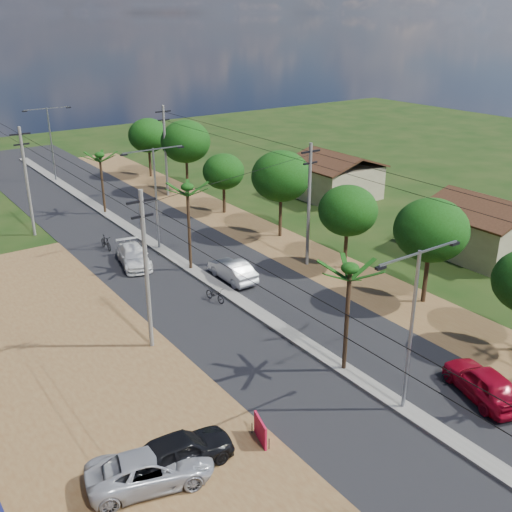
{
  "coord_description": "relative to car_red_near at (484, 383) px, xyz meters",
  "views": [
    {
      "loc": [
        -18.96,
        -14.99,
        17.18
      ],
      "look_at": [
        1.15,
        13.5,
        3.0
      ],
      "focal_mm": 42.0,
      "sensor_mm": 36.0,
      "label": 1
    }
  ],
  "objects": [
    {
      "name": "median",
      "position": [
        -3.84,
        19.54,
        -0.7
      ],
      "size": [
        1.0,
        90.0,
        0.18
      ],
      "primitive_type": "cube",
      "color": "#605E56",
      "rests_on": "ground"
    },
    {
      "name": "streetlight_near",
      "position": [
        -3.84,
        1.54,
        3.99
      ],
      "size": [
        5.1,
        0.18,
        8.0
      ],
      "color": "gray",
      "rests_on": "ground"
    },
    {
      "name": "dirt_lot_west",
      "position": [
        -18.84,
        9.54,
        -0.77
      ],
      "size": [
        18.0,
        46.0,
        0.04
      ],
      "primitive_type": "cube",
      "color": "brown",
      "rests_on": "ground"
    },
    {
      "name": "road",
      "position": [
        -3.84,
        16.54,
        -0.77
      ],
      "size": [
        12.0,
        110.0,
        0.04
      ],
      "primitive_type": "cube",
      "color": "black",
      "rests_on": "ground"
    },
    {
      "name": "tree_east_c",
      "position": [
        5.86,
        8.54,
        4.07
      ],
      "size": [
        4.6,
        4.6,
        6.83
      ],
      "color": "black",
      "rests_on": "ground"
    },
    {
      "name": "car_red_near",
      "position": [
        0.0,
        0.0,
        0.0
      ],
      "size": [
        3.21,
        5.0,
        1.59
      ],
      "primitive_type": "imported",
      "rotation": [
        0.0,
        0.0,
        2.83
      ],
      "color": "maroon",
      "rests_on": "ground"
    },
    {
      "name": "car_white_far",
      "position": [
        -6.8,
        24.71,
        -0.1
      ],
      "size": [
        2.93,
        5.08,
        1.39
      ],
      "primitive_type": "imported",
      "rotation": [
        0.0,
        0.0,
        -0.22
      ],
      "color": "silver",
      "rests_on": "ground"
    },
    {
      "name": "tree_east_h",
      "position": [
        5.66,
        47.54,
        3.85
      ],
      "size": [
        4.4,
        4.4,
        6.52
      ],
      "color": "black",
      "rests_on": "ground"
    },
    {
      "name": "ground",
      "position": [
        -3.84,
        1.54,
        -0.79
      ],
      "size": [
        160.0,
        160.0,
        0.0
      ],
      "primitive_type": "plane",
      "color": "black",
      "rests_on": "ground"
    },
    {
      "name": "tree_east_f",
      "position": [
        5.36,
        31.54,
        3.09
      ],
      "size": [
        3.8,
        3.8,
        5.52
      ],
      "color": "black",
      "rests_on": "ground"
    },
    {
      "name": "roadside_sign",
      "position": [
        -10.58,
        3.54,
        -0.22
      ],
      "size": [
        0.46,
        1.35,
        1.15
      ],
      "rotation": [
        0.0,
        0.0,
        -0.27
      ],
      "color": "#B51033",
      "rests_on": "ground"
    },
    {
      "name": "utility_pole_w_b",
      "position": [
        -10.84,
        13.54,
        3.96
      ],
      "size": [
        1.6,
        0.24,
        9.0
      ],
      "color": "#605E56",
      "rests_on": "ground"
    },
    {
      "name": "car_parked_dark",
      "position": [
        -14.13,
        4.14,
        -0.03
      ],
      "size": [
        4.57,
        2.04,
        1.53
      ],
      "primitive_type": "imported",
      "rotation": [
        0.0,
        0.0,
        1.52
      ],
      "color": "black",
      "rests_on": "ground"
    },
    {
      "name": "house_east_near",
      "position": [
        16.16,
        11.54,
        1.6
      ],
      "size": [
        7.6,
        7.5,
        4.6
      ],
      "color": "gray",
      "rests_on": "ground"
    },
    {
      "name": "utility_pole_e_c",
      "position": [
        3.66,
        39.54,
        3.96
      ],
      "size": [
        1.6,
        0.24,
        9.0
      ],
      "color": "#605E56",
      "rests_on": "ground"
    },
    {
      "name": "utility_pole_e_b",
      "position": [
        3.66,
        17.54,
        3.96
      ],
      "size": [
        1.6,
        0.24,
        9.0
      ],
      "color": "#605E56",
      "rests_on": "ground"
    },
    {
      "name": "car_silver_mid",
      "position": [
        -2.34,
        18.36,
        -0.07
      ],
      "size": [
        1.63,
        4.42,
        1.44
      ],
      "primitive_type": "imported",
      "rotation": [
        0.0,
        0.0,
        3.12
      ],
      "color": "#AAADB3",
      "rests_on": "ground"
    },
    {
      "name": "streetlight_far",
      "position": [
        -3.84,
        51.54,
        3.99
      ],
      "size": [
        5.1,
        0.18,
        8.0
      ],
      "color": "gray",
      "rests_on": "ground"
    },
    {
      "name": "tree_east_d",
      "position": [
        5.56,
        15.54,
        3.55
      ],
      "size": [
        4.2,
        4.2,
        6.13
      ],
      "color": "black",
      "rests_on": "ground"
    },
    {
      "name": "palm_median_far",
      "position": [
        -3.84,
        37.54,
        4.47
      ],
      "size": [
        2.0,
        2.0,
        5.85
      ],
      "color": "black",
      "rests_on": "ground"
    },
    {
      "name": "utility_pole_w_c",
      "position": [
        -10.84,
        35.54,
        3.96
      ],
      "size": [
        1.6,
        0.24,
        9.0
      ],
      "color": "#605E56",
      "rests_on": "ground"
    },
    {
      "name": "streetlight_mid",
      "position": [
        -3.84,
        26.54,
        3.99
      ],
      "size": [
        5.1,
        0.18,
        8.0
      ],
      "color": "gray",
      "rests_on": "ground"
    },
    {
      "name": "palm_median_mid",
      "position": [
        -3.84,
        21.54,
        5.11
      ],
      "size": [
        2.0,
        2.0,
        6.55
      ],
      "color": "black",
      "rests_on": "ground"
    },
    {
      "name": "moto_rider_west_b",
      "position": [
        -7.23,
        28.94,
        -0.23
      ],
      "size": [
        0.54,
        1.88,
        1.12
      ],
      "primitive_type": "imported",
      "rotation": [
        0.0,
        0.0,
        0.01
      ],
      "color": "black",
      "rests_on": "ground"
    },
    {
      "name": "moto_rider_east",
      "position": [
        -0.32,
        1.2,
        -0.37
      ],
      "size": [
        1.07,
        1.72,
        0.85
      ],
      "primitive_type": "imported",
      "rotation": [
        0.0,
        0.0,
        3.48
      ],
      "color": "black",
      "rests_on": "ground"
    },
    {
      "name": "car_parked_silver",
      "position": [
        -15.51,
        4.0,
        -0.1
      ],
      "size": [
        5.4,
        3.5,
        1.38
      ],
      "primitive_type": "imported",
      "rotation": [
        0.0,
        0.0,
        1.31
      ],
      "color": "#AAADB3",
      "rests_on": "ground"
    },
    {
      "name": "tree_east_g",
      "position": [
        5.96,
        39.54,
        4.45
      ],
      "size": [
        5.0,
        5.0,
        7.38
      ],
      "color": "black",
      "rests_on": "ground"
    },
    {
      "name": "dirt_shoulder_east",
      "position": [
        4.66,
        16.54,
        -0.78
      ],
      "size": [
        5.0,
        90.0,
        0.03
      ],
      "primitive_type": "cube",
      "color": "brown",
      "rests_on": "ground"
    },
    {
      "name": "palm_median_near",
      "position": [
        -3.84,
        5.54,
        4.74
      ],
      "size": [
        2.0,
        2.0,
        6.15
      ],
      "color": "black",
      "rests_on": "ground"
    },
    {
      "name": "moto_rider_west_a",
      "position": [
        -5.04,
        16.25,
        -0.34
      ],
      "size": [
        0.87,
        1.78,
        0.9
      ],
      "primitive_type": "imported",
      "rotation": [
        0.0,
        0.0,
        0.17
      ],
      "color": "black",
      "rests_on": "ground"
    },
    {
      "name": "house_east_far",
      "position": [
        17.16,
        29.54,
        1.6
      ],
      "size": [
        7.6,
        7.5,
        4.6
      ],
      "color": "gray",
      "rests_on": "ground"
    },
    {
      "name": "tree_east_e",
      "position": [
        5.76,
        23.54,
        4.3
      ],
      "size": [
        4.8,
        4.8,
        7.14
      ],
      "color": "black",
      "rests_on": "ground"
    }
  ]
}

